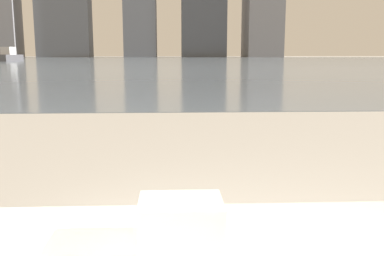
# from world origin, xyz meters

# --- Properties ---
(towel_stack) EXTENTS (0.23, 0.18, 0.12)m
(towel_stack) POSITION_xyz_m (-0.02, 0.84, 0.55)
(towel_stack) COLOR silver
(towel_stack) RESTS_ON bathtub
(harbor_water) EXTENTS (180.00, 110.00, 0.01)m
(harbor_water) POSITION_xyz_m (0.00, 62.00, 0.01)
(harbor_water) COLOR slate
(harbor_water) RESTS_ON ground_plane
(harbor_boat_1) EXTENTS (2.16, 4.99, 1.81)m
(harbor_boat_1) POSITION_xyz_m (-20.87, 56.08, 0.65)
(harbor_boat_1) COLOR #4C4C51
(harbor_boat_1) RESTS_ON harbor_water
(skyline_tower_4) EXTENTS (9.38, 12.61, 29.64)m
(skyline_tower_4) POSITION_xyz_m (24.64, 118.00, 14.82)
(skyline_tower_4) COLOR slate
(skyline_tower_4) RESTS_ON ground_plane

